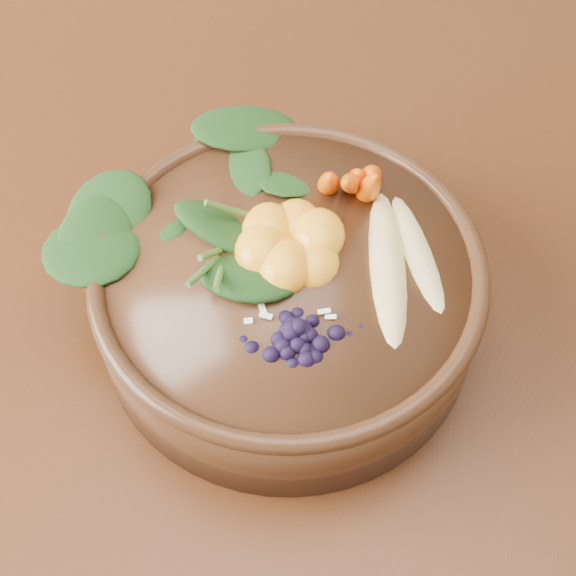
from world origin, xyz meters
name	(u,v)px	position (x,y,z in m)	size (l,w,h in m)	color
ground	(389,553)	(0.00, 0.00, 0.00)	(4.00, 4.00, 0.00)	#381E0F
dining_table	(463,334)	(0.00, 0.00, 0.66)	(1.60, 0.90, 0.75)	#331C0C
stoneware_bowl	(288,296)	(-0.15, -0.06, 0.79)	(0.28, 0.28, 0.08)	#452613
kale_heap	(226,184)	(-0.20, -0.01, 0.85)	(0.18, 0.17, 0.04)	#1C4216
carrot_cluster	(356,147)	(-0.11, 0.02, 0.86)	(0.06, 0.06, 0.08)	#F45E00
banana_halves	(405,247)	(-0.07, -0.05, 0.84)	(0.08, 0.16, 0.03)	#E0CC84
mandarin_cluster	(290,232)	(-0.15, -0.05, 0.84)	(0.08, 0.09, 0.03)	#FFA21B
blueberry_pile	(294,320)	(-0.14, -0.12, 0.85)	(0.13, 0.10, 0.04)	black
coconut_flakes	(291,285)	(-0.15, -0.08, 0.83)	(0.09, 0.07, 0.01)	white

